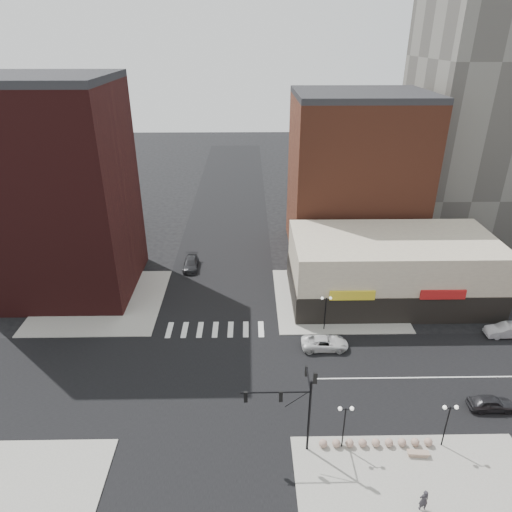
{
  "coord_description": "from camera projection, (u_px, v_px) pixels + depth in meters",
  "views": [
    {
      "loc": [
        3.73,
        -33.79,
        29.77
      ],
      "look_at": [
        4.38,
        4.38,
        11.0
      ],
      "focal_mm": 32.0,
      "sensor_mm": 36.0,
      "label": 1
    }
  ],
  "objects": [
    {
      "name": "building_nw",
      "position": [
        58.0,
        194.0,
        54.19
      ],
      "size": [
        16.0,
        15.0,
        25.0
      ],
      "primitive_type": "cube",
      "color": "#341110",
      "rests_on": "ground"
    },
    {
      "name": "ground",
      "position": [
        211.0,
        380.0,
        43.39
      ],
      "size": [
        240.0,
        240.0,
        0.0
      ],
      "primitive_type": "plane",
      "color": "black",
      "rests_on": "ground"
    },
    {
      "name": "pedestrian",
      "position": [
        424.0,
        500.0,
        31.15
      ],
      "size": [
        0.7,
        0.49,
        1.84
      ],
      "primitive_type": "imported",
      "rotation": [
        0.0,
        0.0,
        3.22
      ],
      "color": "#29272C",
      "rests_on": "sidewalk_se"
    },
    {
      "name": "dark_sedan_north",
      "position": [
        191.0,
        264.0,
        63.72
      ],
      "size": [
        2.08,
        4.9,
        1.41
      ],
      "primitive_type": "imported",
      "rotation": [
        0.0,
        0.0,
        0.02
      ],
      "color": "black",
      "rests_on": "ground"
    },
    {
      "name": "sidewalk_nw",
      "position": [
        102.0,
        301.0,
        56.16
      ],
      "size": [
        15.0,
        15.0,
        0.12
      ],
      "primitive_type": "cube",
      "color": "gray",
      "rests_on": "ground"
    },
    {
      "name": "building_ne_row",
      "position": [
        390.0,
        273.0,
        55.71
      ],
      "size": [
        24.2,
        12.2,
        8.0
      ],
      "color": "beige",
      "rests_on": "ground"
    },
    {
      "name": "bollard_row",
      "position": [
        376.0,
        443.0,
        36.23
      ],
      "size": [
        9.07,
        0.67,
        0.67
      ],
      "color": "gray",
      "rests_on": "sidewalk_se"
    },
    {
      "name": "white_suv",
      "position": [
        325.0,
        343.0,
        47.5
      ],
      "size": [
        4.91,
        2.3,
        1.36
      ],
      "primitive_type": "imported",
      "rotation": [
        0.0,
        0.0,
        1.58
      ],
      "color": "silver",
      "rests_on": "ground"
    },
    {
      "name": "silver_sedan",
      "position": [
        507.0,
        330.0,
        49.38
      ],
      "size": [
        4.51,
        1.59,
        1.49
      ],
      "primitive_type": "imported",
      "rotation": [
        0.0,
        0.0,
        -1.57
      ],
      "color": "#A5A5AA",
      "rests_on": "ground"
    },
    {
      "name": "sidewalk_ne",
      "position": [
        336.0,
        298.0,
        56.6
      ],
      "size": [
        15.0,
        15.0,
        0.12
      ],
      "primitive_type": "cube",
      "color": "gray",
      "rests_on": "ground"
    },
    {
      "name": "street_lamp_ne",
      "position": [
        326.0,
        305.0,
        49.3
      ],
      "size": [
        1.22,
        0.32,
        4.16
      ],
      "color": "black",
      "rests_on": "sidewalk_ne"
    },
    {
      "name": "building_ne_midrise",
      "position": [
        355.0,
        178.0,
        65.3
      ],
      "size": [
        18.0,
        15.0,
        22.0
      ],
      "primitive_type": "cube",
      "color": "brown",
      "rests_on": "ground"
    },
    {
      "name": "traffic_signal",
      "position": [
        297.0,
        399.0,
        34.29
      ],
      "size": [
        5.59,
        3.09,
        7.77
      ],
      "color": "black",
      "rests_on": "ground"
    },
    {
      "name": "dark_sedan_east",
      "position": [
        491.0,
        403.0,
        39.8
      ],
      "size": [
        3.94,
        1.64,
        1.33
      ],
      "primitive_type": "imported",
      "rotation": [
        0.0,
        0.0,
        1.55
      ],
      "color": "black",
      "rests_on": "ground"
    },
    {
      "name": "street_lamp_se_a",
      "position": [
        345.0,
        417.0,
        34.93
      ],
      "size": [
        1.22,
        0.32,
        4.16
      ],
      "color": "black",
      "rests_on": "sidewalk_se"
    },
    {
      "name": "road_ew",
      "position": [
        211.0,
        380.0,
        43.39
      ],
      "size": [
        200.0,
        14.0,
        0.02
      ],
      "primitive_type": "cube",
      "color": "black",
      "rests_on": "ground"
    },
    {
      "name": "stone_bench",
      "position": [
        418.0,
        454.0,
        35.43
      ],
      "size": [
        1.7,
        0.65,
        0.39
      ],
      "rotation": [
        0.0,
        0.0,
        -0.09
      ],
      "color": "tan",
      "rests_on": "sidewalk_se"
    },
    {
      "name": "building_nw_low",
      "position": [
        19.0,
        203.0,
        70.77
      ],
      "size": [
        20.0,
        18.0,
        12.0
      ],
      "primitive_type": "cube",
      "color": "#341110",
      "rests_on": "ground"
    },
    {
      "name": "street_lamp_se_b",
      "position": [
        449.0,
        415.0,
        35.05
      ],
      "size": [
        1.22,
        0.32,
        4.16
      ],
      "color": "black",
      "rests_on": "sidewalk_se"
    },
    {
      "name": "road_ns",
      "position": [
        211.0,
        380.0,
        43.39
      ],
      "size": [
        14.0,
        200.0,
        0.02
      ],
      "primitive_type": "cube",
      "color": "black",
      "rests_on": "ground"
    }
  ]
}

